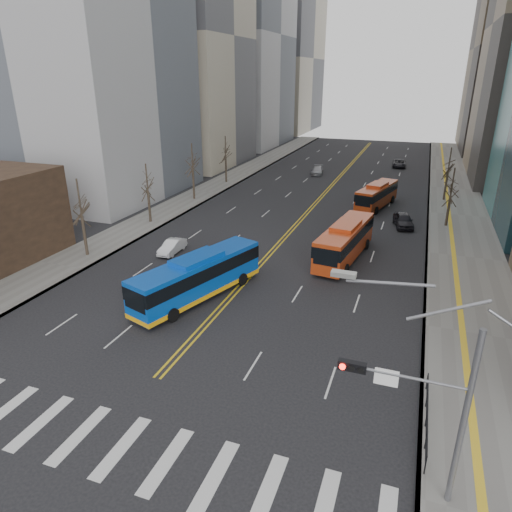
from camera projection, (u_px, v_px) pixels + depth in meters
ground at (100, 441)px, 21.36m from camera, size 220.00×220.00×0.00m
sidewalk_right at (458, 215)px, 55.09m from camera, size 7.00×130.00×0.15m
sidewalk_left at (204, 192)px, 65.82m from camera, size 5.00×130.00×0.15m
crosswalk at (100, 441)px, 21.36m from camera, size 26.70×4.00×0.01m
centerline at (331, 187)px, 69.37m from camera, size 0.55×100.00×0.01m
office_towers at (357, 20)px, 72.21m from camera, size 83.00×134.00×58.00m
signal_mast at (426, 396)px, 16.95m from camera, size 5.37×0.37×9.39m
pedestrian_railing at (427, 415)px, 21.78m from camera, size 0.06×6.06×1.02m
street_trees at (236, 178)px, 51.97m from camera, size 35.20×47.20×7.60m
blue_bus at (198, 276)px, 34.41m from camera, size 6.07×11.94×3.43m
red_bus_near at (345, 239)px, 41.62m from camera, size 3.86×11.10×3.46m
red_bus_far at (377, 194)px, 57.92m from camera, size 4.48×10.07×3.15m
car_white at (172, 247)px, 43.55m from camera, size 1.35×3.76×1.23m
car_dark_mid at (403, 220)px, 50.93m from camera, size 2.79×4.82×1.54m
car_silver at (317, 170)px, 77.58m from camera, size 2.46×4.78×1.33m
car_dark_far at (399, 163)px, 83.50m from camera, size 2.55×5.04×1.36m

